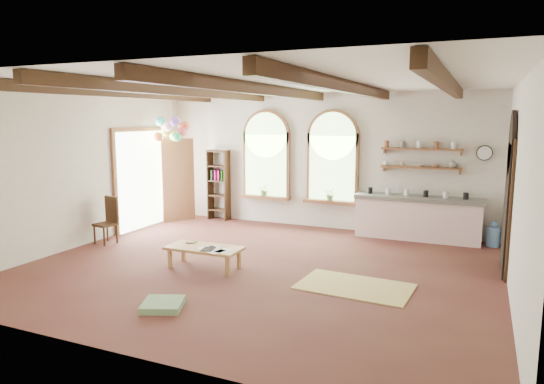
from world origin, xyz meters
The scene contains 27 objects.
floor centered at (0.00, 0.00, 0.00)m, with size 8.00×8.00×0.00m, color #562E23.
ceiling_beams centered at (0.00, 0.00, 3.10)m, with size 6.20×6.80×0.18m, color #391E12, non-canonical shape.
window_left centered at (-1.40, 3.43, 1.63)m, with size 1.30×0.28×2.20m.
window_right centered at (0.30, 3.43, 1.63)m, with size 1.30×0.28×2.20m.
left_doorway centered at (-3.95, 1.80, 1.15)m, with size 0.10×1.90×2.50m, color brown.
right_doorway centered at (3.95, 1.50, 1.10)m, with size 0.10×1.30×2.40m, color black.
kitchen_counter centered at (2.30, 3.20, 0.48)m, with size 2.68×0.62×0.94m.
wall_shelf_lower centered at (2.30, 3.38, 1.55)m, with size 1.70×0.24×0.04m, color brown.
wall_shelf_upper centered at (2.30, 3.38, 1.95)m, with size 1.70×0.24×0.04m, color brown.
wall_clock centered at (3.55, 3.45, 1.90)m, with size 0.32×0.32×0.04m, color black.
bookshelf centered at (-2.70, 3.32, 0.90)m, with size 0.53×0.32×1.80m.
coffee_table centered at (-0.88, -0.41, 0.34)m, with size 1.34×0.63×0.38m.
side_chair centered at (-3.65, 0.22, 0.28)m, with size 0.46×0.46×0.98m.
floor_mat centered at (1.80, -0.31, 0.01)m, with size 1.73×1.07×0.02m, color #D3B869.
floor_cushion centered at (-0.45, -2.21, 0.05)m, with size 0.54×0.54×0.09m, color #668A5F.
water_jug_a centered at (3.10, 3.20, 0.27)m, with size 0.32×0.32×0.63m.
water_jug_b centered at (3.82, 3.20, 0.23)m, with size 0.27×0.27×0.53m.
balloon_cluster centered at (-3.40, 2.30, 2.35)m, with size 0.74×0.74×1.15m.
table_book centered at (-1.32, -0.24, 0.39)m, with size 0.16×0.23×0.02m, color olive.
tablet centered at (-0.72, -0.53, 0.39)m, with size 0.19×0.28×0.01m, color black.
potted_plant_left centered at (-1.40, 3.32, 0.85)m, with size 0.27×0.23×0.30m, color #598C4C.
potted_plant_right centered at (0.30, 3.32, 0.85)m, with size 0.27×0.23×0.30m, color #598C4C.
shelf_cup_a centered at (1.55, 3.38, 1.62)m, with size 0.12×0.10×0.10m, color white.
shelf_cup_b centered at (1.90, 3.38, 1.62)m, with size 0.10×0.10×0.09m, color beige.
shelf_bowl_a centered at (2.25, 3.38, 1.60)m, with size 0.22×0.22×0.05m, color beige.
shelf_bowl_b centered at (2.60, 3.38, 1.60)m, with size 0.20×0.20×0.06m, color #8C664C.
shelf_vase centered at (2.95, 3.38, 1.67)m, with size 0.18×0.18×0.19m, color slate.
Camera 1 is at (3.51, -7.50, 2.63)m, focal length 32.00 mm.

